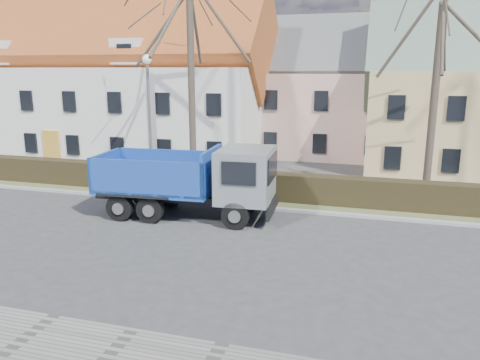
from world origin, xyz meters
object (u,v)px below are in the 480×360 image
(dump_truck, at_px, (180,180))
(cart_frame, at_px, (150,197))
(streetlight, at_px, (150,122))
(parked_car_a, at_px, (158,159))

(dump_truck, distance_m, cart_frame, 2.86)
(streetlight, height_order, parked_car_a, streetlight)
(parked_car_a, bearing_deg, streetlight, -140.57)
(dump_truck, xyz_separation_m, streetlight, (-3.47, 4.29, 1.90))
(cart_frame, bearing_deg, dump_truck, -33.61)
(streetlight, relative_size, parked_car_a, 1.81)
(dump_truck, relative_size, cart_frame, 11.89)
(parked_car_a, bearing_deg, cart_frame, -139.30)
(parked_car_a, bearing_deg, dump_truck, -130.97)
(dump_truck, bearing_deg, cart_frame, 142.73)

